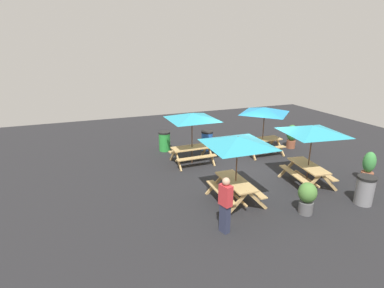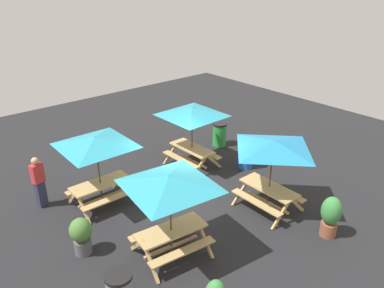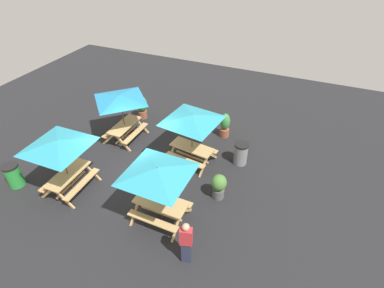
% 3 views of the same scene
% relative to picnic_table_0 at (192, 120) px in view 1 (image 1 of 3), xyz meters
% --- Properties ---
extents(ground_plane, '(24.00, 24.00, 0.00)m').
position_rel_picnic_table_0_xyz_m(ground_plane, '(-1.75, 1.76, -1.99)').
color(ground_plane, '#232326').
rests_on(ground_plane, ground).
extents(picnic_table_0, '(2.83, 2.83, 2.34)m').
position_rel_picnic_table_0_xyz_m(picnic_table_0, '(0.00, 0.00, 0.00)').
color(picnic_table_0, tan).
rests_on(picnic_table_0, ground).
extents(picnic_table_1, '(2.80, 2.80, 2.34)m').
position_rel_picnic_table_0_xyz_m(picnic_table_1, '(-3.32, 3.55, 0.00)').
color(picnic_table_1, tan).
rests_on(picnic_table_1, ground).
extents(picnic_table_2, '(2.83, 2.83, 2.34)m').
position_rel_picnic_table_0_xyz_m(picnic_table_2, '(-0.10, 3.79, 0.00)').
color(picnic_table_2, tan).
rests_on(picnic_table_2, ground).
extents(picnic_table_3, '(2.03, 2.03, 2.34)m').
position_rel_picnic_table_0_xyz_m(picnic_table_3, '(-3.62, 0.06, 0.00)').
color(picnic_table_3, tan).
rests_on(picnic_table_3, ground).
extents(trash_bin_gray, '(0.59, 0.59, 0.98)m').
position_rel_picnic_table_0_xyz_m(trash_bin_gray, '(-4.01, 5.46, -1.49)').
color(trash_bin_gray, gray).
rests_on(trash_bin_gray, ground).
extents(trash_bin_green, '(0.59, 0.59, 0.98)m').
position_rel_picnic_table_0_xyz_m(trash_bin_green, '(0.67, -2.09, -1.49)').
color(trash_bin_green, green).
rests_on(trash_bin_green, ground).
extents(trash_bin_blue, '(0.59, 0.59, 0.98)m').
position_rel_picnic_table_0_xyz_m(trash_bin_blue, '(-1.36, -1.44, -1.49)').
color(trash_bin_blue, blue).
rests_on(trash_bin_blue, ground).
extents(potted_plant_0, '(0.46, 0.46, 1.22)m').
position_rel_picnic_table_0_xyz_m(potted_plant_0, '(-5.62, 4.23, -1.37)').
color(potted_plant_0, '#935138').
rests_on(potted_plant_0, ground).
extents(potted_plant_1, '(0.55, 0.55, 1.21)m').
position_rel_picnic_table_0_xyz_m(potted_plant_1, '(-5.53, -0.17, -1.33)').
color(potted_plant_1, '#935138').
rests_on(potted_plant_1, ground).
extents(potted_plant_2, '(0.57, 0.57, 1.04)m').
position_rel_picnic_table_0_xyz_m(potted_plant_2, '(-1.80, 5.26, -1.41)').
color(potted_plant_2, '#59595B').
rests_on(potted_plant_2, ground).
extents(person_standing, '(0.31, 0.41, 1.67)m').
position_rel_picnic_table_0_xyz_m(person_standing, '(1.03, 5.24, -1.10)').
color(person_standing, '#2D334C').
rests_on(person_standing, ground).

